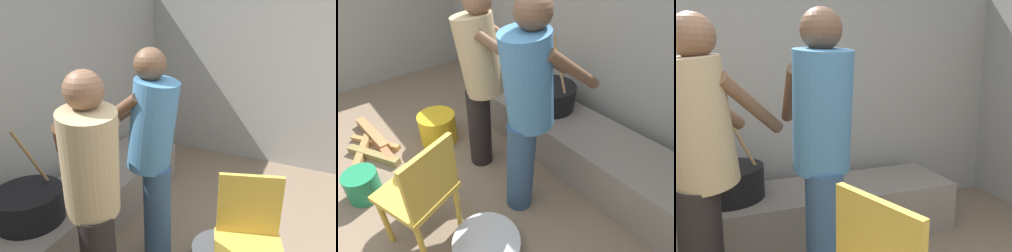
# 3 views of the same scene
# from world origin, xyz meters

# --- Properties ---
(block_enclosure_rear) EXTENTS (5.34, 0.20, 2.02)m
(block_enclosure_rear) POSITION_xyz_m (0.00, 2.28, 1.01)
(block_enclosure_rear) COLOR gray
(block_enclosure_rear) RESTS_ON ground_plane
(hearth_ledge) EXTENTS (2.32, 0.60, 0.39)m
(hearth_ledge) POSITION_xyz_m (0.46, 1.76, 0.20)
(hearth_ledge) COLOR slate
(hearth_ledge) RESTS_ON ground_plane
(cooking_pot_main) EXTENTS (0.48, 0.48, 0.68)m
(cooking_pot_main) POSITION_xyz_m (-0.07, 1.79, 0.51)
(cooking_pot_main) COLOR black
(cooking_pot_main) RESTS_ON hearth_ledge
(cook_in_tan_shirt) EXTENTS (0.68, 0.68, 1.53)m
(cook_in_tan_shirt) POSITION_xyz_m (-0.19, 1.09, 0.87)
(cook_in_tan_shirt) COLOR black
(cook_in_tan_shirt) RESTS_ON ground_plane
(cook_in_blue_shirt) EXTENTS (0.38, 0.68, 1.58)m
(cook_in_blue_shirt) POSITION_xyz_m (0.39, 1.05, 0.90)
(cook_in_blue_shirt) COLOR navy
(cook_in_blue_shirt) RESTS_ON ground_plane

